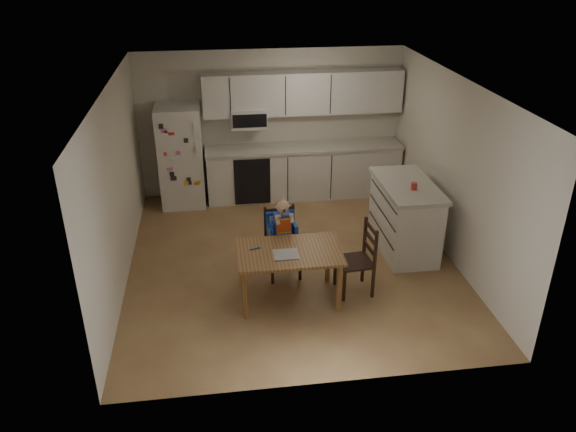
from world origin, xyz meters
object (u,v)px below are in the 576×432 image
Objects in this scene: kitchen_island at (405,216)px; red_cup at (414,186)px; chair_side at (362,254)px; dining_table at (289,257)px; chair_booster at (282,229)px; refrigerator at (181,156)px.

kitchen_island is 14.02× the size of red_cup.
kitchen_island is at bearing 133.15° from chair_side.
red_cup is at bearing 24.33° from dining_table.
dining_table is 0.95m from chair_side.
refrigerator is at bearing 112.30° from chair_booster.
chair_side is (2.33, -3.03, -0.31)m from refrigerator.
chair_side is (0.94, 0.06, -0.06)m from dining_table.
red_cup is 0.09× the size of chair_booster.
chair_side is at bearing -131.93° from kitchen_island.
kitchen_island is 1.09× the size of dining_table.
red_cup is 1.30m from chair_side.
chair_booster is (1.38, -2.47, -0.18)m from refrigerator.
chair_booster is at bearing -125.34° from chair_side.
dining_table is 1.15× the size of chair_booster.
red_cup is (0.01, -0.21, 0.56)m from kitchen_island.
refrigerator reaches higher than kitchen_island.
dining_table is at bearing -150.34° from kitchen_island.
refrigerator is 2.84m from chair_booster.
kitchen_island is 0.60m from red_cup.
chair_side is at bearing 3.52° from dining_table.
refrigerator is at bearing 147.44° from kitchen_island.
refrigerator reaches higher than chair_booster.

